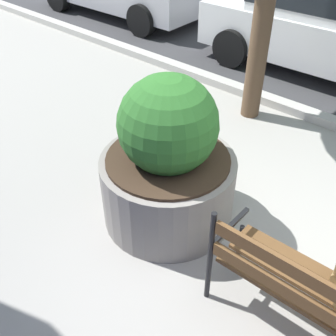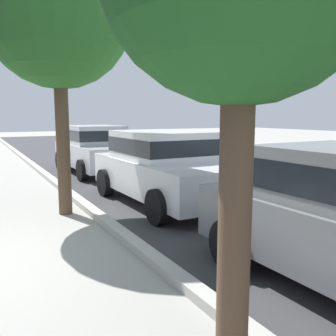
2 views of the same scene
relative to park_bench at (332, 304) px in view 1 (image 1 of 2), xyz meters
name	(u,v)px [view 1 (image 1 of 2)]	position (x,y,z in m)	size (l,w,h in m)	color
ground_plane	(310,318)	(-0.13, 0.19, -0.54)	(80.00, 80.00, 0.00)	#9E9B93
park_bench	(332,304)	(0.00, 0.00, 0.00)	(1.81, 0.56, 0.95)	brown
concrete_planter	(168,165)	(-1.76, 0.34, 0.09)	(1.28, 1.28, 1.52)	gray
parked_car_white	(331,20)	(-2.12, 4.72, 0.30)	(4.13, 1.98, 1.56)	silver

